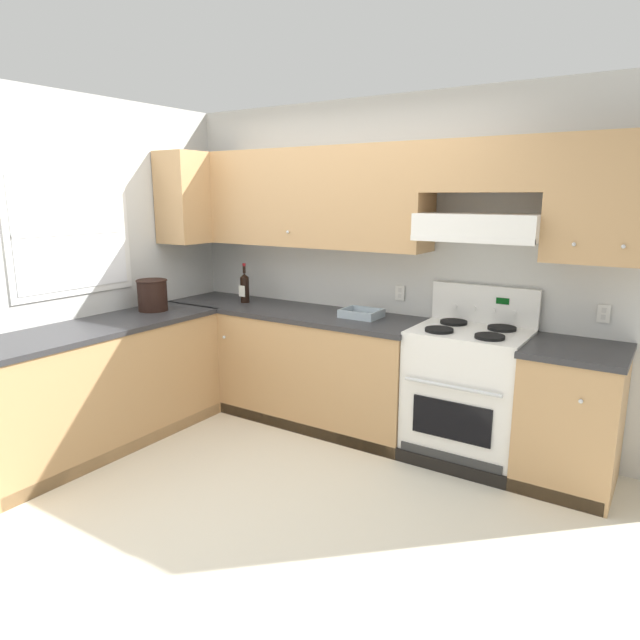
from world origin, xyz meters
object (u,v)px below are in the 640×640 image
(wine_bottle, at_px, (245,287))
(bowl, at_px, (361,315))
(stove, at_px, (467,393))
(bucket, at_px, (152,294))

(wine_bottle, height_order, bowl, wine_bottle)
(bowl, bearing_deg, stove, -2.65)
(stove, relative_size, bucket, 4.75)
(stove, height_order, bucket, stove)
(stove, xyz_separation_m, wine_bottle, (-2.01, 0.02, 0.57))
(stove, distance_m, wine_bottle, 2.09)
(bowl, bearing_deg, wine_bottle, -179.12)
(wine_bottle, distance_m, bucket, 0.78)
(stove, relative_size, bowl, 4.12)
(wine_bottle, bearing_deg, bucket, -120.32)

